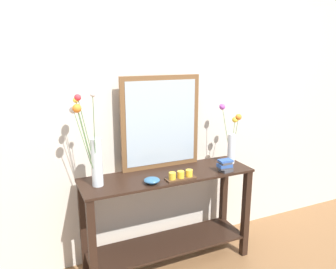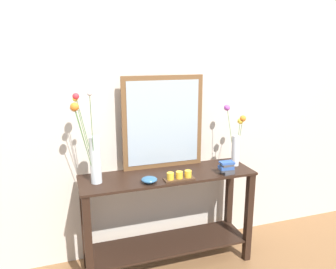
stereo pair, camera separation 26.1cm
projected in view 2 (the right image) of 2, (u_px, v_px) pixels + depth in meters
The scene contains 9 objects.
ground_plane at pixel (168, 263), 2.90m from camera, with size 7.00×6.00×0.02m, color brown.
wall_back at pixel (156, 105), 2.87m from camera, with size 6.40×0.08×2.70m, color beige.
console_table at pixel (168, 211), 2.78m from camera, with size 1.44×0.42×0.83m.
mirror_leaning at pixel (163, 123), 2.77m from camera, with size 0.70×0.03×0.79m.
tall_vase_left at pixel (91, 149), 2.44m from camera, with size 0.20×0.28×0.72m.
vase_right at pixel (236, 141), 2.87m from camera, with size 0.17×0.19×0.53m.
candle_tray at pixel (179, 176), 2.57m from camera, with size 0.24×0.09×0.07m.
decorative_bowl at pixel (149, 180), 2.51m from camera, with size 0.12×0.12×0.05m.
book_stack at pixel (227, 168), 2.69m from camera, with size 0.13×0.09×0.10m.
Camera 2 is at (-0.81, -2.40, 1.80)m, focal length 35.10 mm.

